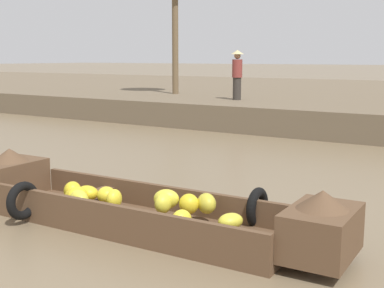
{
  "coord_description": "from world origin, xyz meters",
  "views": [
    {
      "loc": [
        4.44,
        0.17,
        2.21
      ],
      "look_at": [
        0.07,
        7.07,
        0.83
      ],
      "focal_mm": 47.93,
      "sensor_mm": 36.0,
      "label": 1
    }
  ],
  "objects": [
    {
      "name": "ground_plane",
      "position": [
        0.0,
        10.0,
        0.0
      ],
      "size": [
        300.0,
        300.0,
        0.0
      ],
      "primitive_type": "plane",
      "color": "#726047"
    },
    {
      "name": "banana_boat",
      "position": [
        0.38,
        5.23,
        0.29
      ],
      "size": [
        5.56,
        1.91,
        0.84
      ],
      "color": "brown",
      "rests_on": "ground"
    },
    {
      "name": "vendor_person",
      "position": [
        -3.54,
        15.6,
        1.72
      ],
      "size": [
        0.44,
        0.44,
        1.66
      ],
      "color": "#332D28",
      "rests_on": "riverbank_strip"
    }
  ]
}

